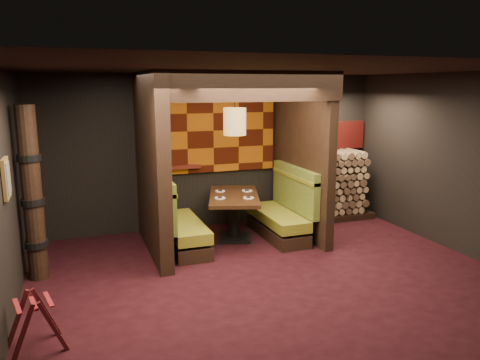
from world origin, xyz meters
name	(u,v)px	position (x,y,z in m)	size (l,w,h in m)	color
floor	(271,279)	(0.00, 0.00, -0.01)	(6.50, 5.50, 0.02)	black
ceiling	(274,68)	(0.00, 0.00, 2.86)	(6.50, 5.50, 0.02)	black
wall_back	(214,151)	(0.00, 2.76, 1.43)	(6.50, 0.02, 2.85)	black
wall_front	(413,242)	(0.00, -2.76, 1.43)	(6.50, 0.02, 2.85)	black
wall_left	(3,198)	(-3.26, 0.00, 1.43)	(0.02, 5.50, 2.85)	black
wall_right	(463,164)	(3.26, 0.00, 1.43)	(0.02, 5.50, 2.85)	black
partition_left	(151,164)	(-1.35, 1.65, 1.43)	(0.20, 2.20, 2.85)	black
partition_right	(302,156)	(1.30, 1.70, 1.43)	(0.15, 2.10, 2.85)	black
header_beam	(253,86)	(-0.02, 0.70, 2.63)	(2.85, 0.18, 0.44)	black
tapa_back_panel	(213,130)	(-0.02, 2.71, 1.82)	(2.40, 0.06, 1.55)	#9A4D0B
tapa_side_panel	(156,136)	(-1.23, 1.82, 1.85)	(0.04, 1.85, 1.45)	#9A4D0B
lacquer_shelf	(184,167)	(-0.60, 2.65, 1.18)	(0.60, 0.12, 0.07)	#541C14
booth_bench_left	(178,225)	(-0.96, 1.65, 0.40)	(0.68, 1.60, 1.14)	black
booth_bench_right	(283,214)	(0.93, 1.65, 0.40)	(0.68, 1.60, 1.14)	black
dining_table	(234,208)	(0.06, 1.77, 0.56)	(1.25, 1.69, 0.80)	black
place_settings	(234,194)	(0.06, 1.77, 0.81)	(0.79, 0.82, 0.03)	white
pendant_lamp	(235,121)	(0.06, 1.72, 2.05)	(0.38, 0.38, 1.02)	#A07A42
framed_picture	(6,178)	(-3.22, 0.10, 1.62)	(0.05, 0.36, 0.46)	olive
luggage_rack	(35,321)	(-2.97, -0.83, 0.31)	(0.65, 0.52, 0.62)	#491316
totem_column	(32,195)	(-3.05, 1.10, 1.19)	(0.31, 0.31, 2.40)	black
firewood_stack	(330,185)	(2.29, 2.35, 0.68)	(1.73, 0.70, 1.36)	black
mosaic_header	(323,136)	(2.29, 2.68, 1.64)	(1.83, 0.10, 0.56)	maroon
bay_front_post	(299,153)	(1.39, 1.96, 1.43)	(0.08, 0.08, 2.85)	black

